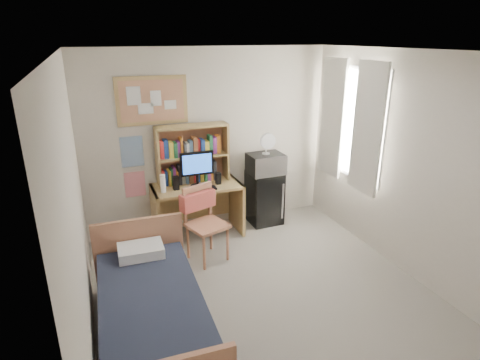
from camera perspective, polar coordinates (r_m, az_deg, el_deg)
name	(u,v)px	position (r m, az deg, el deg)	size (l,w,h in m)	color
floor	(269,301)	(4.60, 4.14, -16.81)	(3.60, 4.20, 0.02)	gray
ceiling	(276,51)	(3.69, 5.19, 17.75)	(3.60, 4.20, 0.02)	white
wall_back	(209,141)	(5.83, -4.37, 5.60)	(3.60, 0.04, 2.60)	beige
wall_front	(445,325)	(2.48, 27.14, -17.93)	(3.60, 0.04, 2.60)	beige
wall_left	(77,218)	(3.61, -22.22, -5.07)	(0.04, 4.20, 2.60)	beige
wall_right	(415,169)	(4.97, 23.66, 1.43)	(0.04, 4.20, 2.60)	beige
window_unit	(350,123)	(5.75, 15.44, 7.81)	(0.10, 1.40, 1.70)	white
curtain_left	(367,129)	(5.42, 17.66, 6.89)	(0.04, 0.55, 1.70)	silver
curtain_right	(332,118)	(6.05, 12.98, 8.60)	(0.04, 0.55, 1.70)	silver
bulletin_board	(152,101)	(5.52, -12.39, 10.97)	(0.94, 0.03, 0.64)	tan
poster_wave	(132,152)	(5.63, -15.12, 3.91)	(0.30, 0.01, 0.42)	#2A62A9
poster_japan	(135,184)	(5.77, -14.70, -0.58)	(0.28, 0.01, 0.36)	#E42841
desk	(198,210)	(5.75, -6.06, -4.32)	(1.23, 0.61, 0.77)	tan
desk_chair	(207,225)	(5.09, -4.69, -6.35)	(0.49, 0.49, 0.98)	#B87957
mini_fridge	(264,197)	(6.14, 3.47, -2.47)	(0.47, 0.47, 0.80)	black
bed	(152,319)	(4.01, -12.35, -18.78)	(0.94, 1.88, 0.52)	#1A1F2F
hutch	(193,154)	(5.62, -6.75, 3.69)	(1.00, 0.26, 0.82)	tan
monitor	(197,170)	(5.47, -6.13, 1.45)	(0.46, 0.04, 0.49)	black
keyboard	(200,189)	(5.42, -5.65, -1.33)	(0.43, 0.14, 0.02)	black
speaker_left	(176,183)	(5.46, -9.11, -0.42)	(0.08, 0.08, 0.19)	black
speaker_right	(218,178)	(5.60, -3.11, 0.24)	(0.07, 0.07, 0.17)	black
water_bottle	(163,184)	(5.38, -10.90, -0.51)	(0.07, 0.07, 0.24)	white
hoodie	(198,200)	(5.13, -6.06, -2.88)	(0.47, 0.14, 0.22)	#DA5E53
microwave	(266,164)	(5.94, 3.66, 2.34)	(0.51, 0.38, 0.29)	silver
desk_fan	(266,145)	(5.86, 3.72, 5.05)	(0.23, 0.23, 0.29)	white
pillow	(141,251)	(4.46, -13.93, -9.71)	(0.47, 0.33, 0.11)	white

